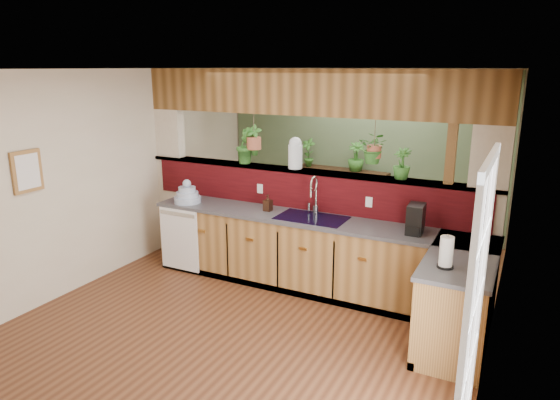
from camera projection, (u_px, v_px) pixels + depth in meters
The scene contains 28 objects.
ground at pixel (253, 318), 5.37m from camera, with size 4.60×7.00×0.01m, color #552F1A.
ceiling at pixel (249, 69), 4.70m from camera, with size 4.60×7.00×0.01m, color brown.
wall_back at pixel (360, 151), 8.05m from camera, with size 4.60×0.02×2.60m, color beige.
wall_left at pixel (87, 179), 6.04m from camera, with size 0.02×7.00×2.60m, color beige.
wall_right at pixel (498, 236), 4.03m from camera, with size 0.02×7.00×2.60m, color beige.
pass_through_partition at pixel (308, 185), 6.21m from camera, with size 4.60×0.21×2.60m.
pass_through_ledge at pixel (306, 171), 6.18m from camera, with size 4.60×0.21×0.04m, color brown.
header_beam at pixel (307, 92), 5.93m from camera, with size 4.60×0.15×0.55m, color brown.
sage_backwall at pixel (360, 151), 8.03m from camera, with size 4.55×0.02×2.55m, color #546D4A.
countertop at pixel (355, 265), 5.64m from camera, with size 4.14×1.52×0.90m.
dishwasher at pixel (179, 239), 6.47m from camera, with size 0.58×0.03×0.82m.
navy_sink at pixel (312, 224), 5.89m from camera, with size 0.82×0.50×0.18m.
french_door at pixel (471, 338), 2.99m from camera, with size 0.06×1.02×2.16m, color white.
framed_print at pixel (27, 171), 5.27m from camera, with size 0.04×0.35×0.45m.
faucet at pixel (314, 194), 5.95m from camera, with size 0.21×0.21×0.48m.
dish_stack at pixel (187, 195), 6.51m from camera, with size 0.35×0.35×0.31m.
soap_dispenser at pixel (268, 203), 6.13m from camera, with size 0.09×0.09×0.20m, color #361E13.
coffee_maker at pixel (415, 220), 5.30m from camera, with size 0.17×0.28×0.31m.
paper_towel at pixel (446, 253), 4.38m from camera, with size 0.14×0.14×0.31m.
glass_jar at pixel (295, 153), 6.19m from camera, with size 0.18×0.18×0.39m.
ledge_plant_left at pixel (247, 145), 6.48m from camera, with size 0.27×0.22×0.49m, color #2D6523.
ledge_plant_right at pixel (402, 164), 5.61m from camera, with size 0.20×0.20×0.35m, color #2D6523.
hanging_plant_a at pixel (254, 130), 6.38m from camera, with size 0.25×0.22×0.52m.
hanging_plant_b at pixel (375, 135), 5.67m from camera, with size 0.34×0.30×0.47m.
shelving_console at pixel (339, 201), 8.15m from camera, with size 1.56×0.42×1.04m, color black.
shelf_plant_a at pixel (308, 153), 8.20m from camera, with size 0.25×0.17×0.47m, color #2D6523.
shelf_plant_b at pixel (356, 157), 7.84m from camera, with size 0.25×0.25×0.45m, color #2D6523.
floor_plant at pixel (361, 232), 7.09m from camera, with size 0.62×0.54×0.69m, color #2D6523.
Camera 1 is at (2.46, -4.20, 2.62)m, focal length 32.00 mm.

